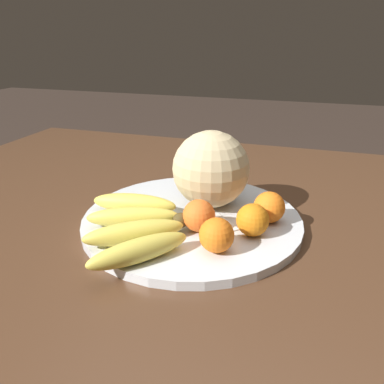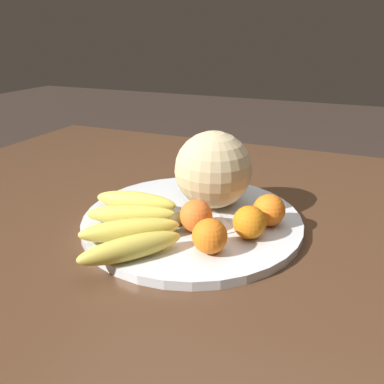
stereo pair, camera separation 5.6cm
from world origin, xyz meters
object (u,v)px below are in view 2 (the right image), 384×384
at_px(melon, 213,170).
at_px(orange_mid_center, 269,210).
at_px(fruit_bowl, 192,219).
at_px(produce_tag, 222,224).
at_px(kitchen_table, 231,258).
at_px(banana_bunch, 133,222).
at_px(orange_back_left, 196,216).
at_px(orange_front_left, 209,236).
at_px(orange_front_right, 249,222).

xyz_separation_m(melon, orange_mid_center, (0.12, -0.04, -0.05)).
xyz_separation_m(fruit_bowl, produce_tag, (0.06, -0.01, 0.01)).
relative_size(melon, produce_tag, 2.24).
distance_m(kitchen_table, banana_bunch, 0.22).
height_order(fruit_bowl, orange_back_left, orange_back_left).
height_order(fruit_bowl, orange_front_left, orange_front_left).
xyz_separation_m(melon, banana_bunch, (-0.09, -0.16, -0.06)).
distance_m(kitchen_table, orange_front_right, 0.14).
bearing_deg(orange_back_left, melon, 94.66).
relative_size(fruit_bowl, orange_front_left, 7.34).
bearing_deg(melon, banana_bunch, -119.99).
relative_size(orange_front_right, orange_back_left, 0.99).
distance_m(melon, banana_bunch, 0.19).
xyz_separation_m(banana_bunch, produce_tag, (0.14, 0.08, -0.02)).
bearing_deg(melon, orange_mid_center, -18.75).
distance_m(kitchen_table, orange_mid_center, 0.14).
bearing_deg(produce_tag, melon, 165.34).
xyz_separation_m(fruit_bowl, melon, (0.02, 0.06, 0.08)).
height_order(melon, orange_front_right, melon).
xyz_separation_m(banana_bunch, orange_mid_center, (0.22, 0.12, 0.01)).
bearing_deg(orange_mid_center, banana_bunch, -151.48).
bearing_deg(orange_mid_center, melon, 161.25).
relative_size(kitchen_table, orange_mid_center, 28.70).
relative_size(orange_front_right, orange_mid_center, 0.98).
distance_m(melon, produce_tag, 0.12).
height_order(banana_bunch, orange_front_left, orange_front_left).
xyz_separation_m(orange_front_left, orange_front_right, (0.05, 0.07, 0.00)).
bearing_deg(fruit_bowl, orange_front_right, -17.32).
distance_m(orange_front_right, orange_mid_center, 0.06).
bearing_deg(banana_bunch, melon, -148.02).
height_order(orange_front_left, orange_back_left, orange_back_left).
height_order(orange_front_right, produce_tag, orange_front_right).
distance_m(orange_back_left, produce_tag, 0.06).
bearing_deg(produce_tag, kitchen_table, 116.85).
height_order(banana_bunch, produce_tag, banana_bunch).
distance_m(fruit_bowl, melon, 0.11).
bearing_deg(fruit_bowl, melon, 72.24).
relative_size(fruit_bowl, banana_bunch, 1.63).
xyz_separation_m(orange_back_left, produce_tag, (0.04, 0.04, -0.03)).
relative_size(banana_bunch, orange_front_right, 4.48).
distance_m(melon, orange_front_right, 0.15).
bearing_deg(kitchen_table, orange_front_right, -51.60).
xyz_separation_m(orange_front_right, orange_back_left, (-0.09, -0.01, 0.00)).
bearing_deg(orange_back_left, orange_front_left, -51.27).
height_order(kitchen_table, orange_mid_center, orange_mid_center).
bearing_deg(orange_front_right, orange_back_left, -171.93).
xyz_separation_m(fruit_bowl, orange_front_right, (0.12, -0.04, 0.04)).
relative_size(melon, orange_mid_center, 2.62).
xyz_separation_m(fruit_bowl, orange_front_left, (0.07, -0.11, 0.04)).
xyz_separation_m(kitchen_table, orange_mid_center, (0.07, -0.00, 0.12)).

